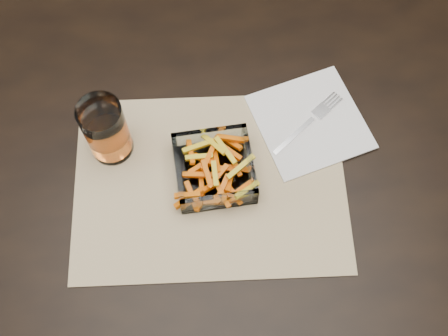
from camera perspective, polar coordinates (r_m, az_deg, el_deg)
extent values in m
plane|color=#331E0F|center=(1.66, 1.47, -11.09)|extent=(4.50, 4.50, 0.00)
cube|color=black|center=(0.95, 2.50, -1.47)|extent=(1.60, 0.90, 0.03)
cube|color=tan|center=(0.94, -1.43, -1.53)|extent=(0.47, 0.36, 0.00)
cube|color=white|center=(0.94, -0.98, -0.56)|extent=(0.13, 0.13, 0.01)
cube|color=white|center=(0.94, -1.51, 3.17)|extent=(0.13, 0.01, 0.05)
cube|color=white|center=(0.90, -0.46, -3.45)|extent=(0.13, 0.01, 0.05)
cube|color=white|center=(0.92, -4.62, -0.56)|extent=(0.01, 0.13, 0.05)
cube|color=white|center=(0.92, 2.60, 0.45)|extent=(0.01, 0.13, 0.05)
cylinder|color=white|center=(0.92, -11.91, 3.82)|extent=(0.07, 0.07, 0.13)
cylinder|color=#B9541A|center=(0.94, -11.75, 3.42)|extent=(0.06, 0.06, 0.08)
cube|color=white|center=(0.99, 8.73, 4.67)|extent=(0.22, 0.22, 0.00)
cube|color=silver|center=(0.97, 7.11, 3.27)|extent=(0.08, 0.07, 0.00)
cube|color=silver|center=(1.00, 9.83, 5.73)|extent=(0.04, 0.03, 0.00)
cube|color=silver|center=(1.02, 10.58, 7.05)|extent=(0.03, 0.02, 0.00)
cube|color=silver|center=(1.02, 10.83, 6.84)|extent=(0.03, 0.02, 0.00)
cube|color=silver|center=(1.01, 11.08, 6.63)|extent=(0.03, 0.02, 0.00)
cube|color=silver|center=(1.01, 11.32, 6.42)|extent=(0.03, 0.02, 0.00)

